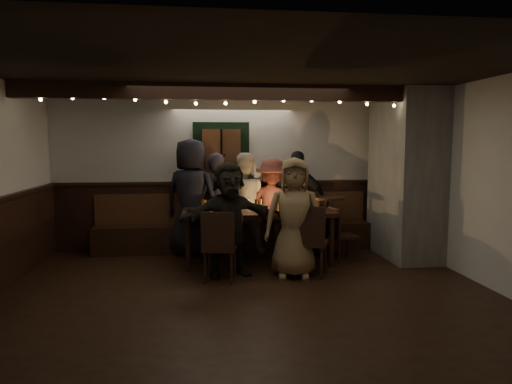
{
  "coord_description": "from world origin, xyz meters",
  "views": [
    {
      "loc": [
        -0.54,
        -5.32,
        1.8
      ],
      "look_at": [
        0.29,
        1.6,
        1.05
      ],
      "focal_mm": 32.0,
      "sensor_mm": 36.0,
      "label": 1
    }
  ],
  "objects": [
    {
      "name": "high_top",
      "position": [
        1.46,
        1.76,
        0.6
      ],
      "size": [
        0.59,
        0.59,
        0.95
      ],
      "color": "black",
      "rests_on": "ground"
    },
    {
      "name": "dining_table",
      "position": [
        0.29,
        1.4,
        0.73
      ],
      "size": [
        2.23,
        0.96,
        0.97
      ],
      "color": "black",
      "rests_on": "ground"
    },
    {
      "name": "person_c",
      "position": [
        0.15,
        2.13,
        0.82
      ],
      "size": [
        0.87,
        0.72,
        1.64
      ],
      "primitive_type": "imported",
      "rotation": [
        0.0,
        0.0,
        3.01
      ],
      "color": "#BCB4A2",
      "rests_on": "ground"
    },
    {
      "name": "person_e",
      "position": [
        1.05,
        2.06,
        0.84
      ],
      "size": [
        1.06,
        0.68,
        1.67
      ],
      "primitive_type": "imported",
      "rotation": [
        0.0,
        0.0,
        2.84
      ],
      "color": "black",
      "rests_on": "ground"
    },
    {
      "name": "person_g",
      "position": [
        0.68,
        0.6,
        0.81
      ],
      "size": [
        0.85,
        0.61,
        1.61
      ],
      "primitive_type": "imported",
      "rotation": [
        0.0,
        0.0,
        -0.13
      ],
      "color": "#9E7E55",
      "rests_on": "ground"
    },
    {
      "name": "chair_near_right",
      "position": [
        0.89,
        0.56,
        0.55
      ],
      "size": [
        0.58,
        0.58,
        0.97
      ],
      "color": "black",
      "rests_on": "ground"
    },
    {
      "name": "room",
      "position": [
        1.07,
        1.42,
        1.07
      ],
      "size": [
        6.02,
        5.01,
        2.62
      ],
      "color": "black",
      "rests_on": "ground"
    },
    {
      "name": "person_b",
      "position": [
        -0.3,
        2.13,
        0.82
      ],
      "size": [
        0.7,
        0.59,
        1.64
      ],
      "primitive_type": "imported",
      "rotation": [
        0.0,
        0.0,
        2.76
      ],
      "color": "#2C2938",
      "rests_on": "ground"
    },
    {
      "name": "chair_end",
      "position": [
        1.54,
        1.32,
        0.46
      ],
      "size": [
        0.43,
        0.43,
        0.82
      ],
      "color": "black",
      "rests_on": "ground"
    },
    {
      "name": "chair_near_left",
      "position": [
        -0.33,
        0.46,
        0.53
      ],
      "size": [
        0.5,
        0.5,
        0.93
      ],
      "color": "black",
      "rests_on": "ground"
    },
    {
      "name": "person_f",
      "position": [
        -0.18,
        0.73,
        0.78
      ],
      "size": [
        1.51,
        0.78,
        1.55
      ],
      "primitive_type": "imported",
      "rotation": [
        0.0,
        0.0,
        0.23
      ],
      "color": "black",
      "rests_on": "ground"
    },
    {
      "name": "person_d",
      "position": [
        0.63,
        2.1,
        0.77
      ],
      "size": [
        1.15,
        0.94,
        1.55
      ],
      "primitive_type": "imported",
      "rotation": [
        0.0,
        0.0,
        2.71
      ],
      "color": "brown",
      "rests_on": "ground"
    },
    {
      "name": "person_a",
      "position": [
        -0.7,
        2.02,
        0.94
      ],
      "size": [
        1.08,
        0.92,
        1.87
      ],
      "primitive_type": "imported",
      "rotation": [
        0.0,
        0.0,
        2.72
      ],
      "color": "black",
      "rests_on": "ground"
    }
  ]
}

